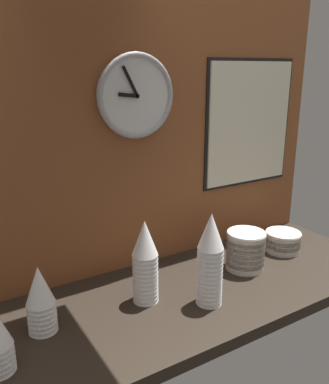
{
  "coord_description": "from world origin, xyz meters",
  "views": [
    {
      "loc": [
        -0.67,
        -0.99,
        0.71
      ],
      "look_at": [
        -0.04,
        0.04,
        0.34
      ],
      "focal_mm": 38.0,
      "sensor_mm": 36.0,
      "label": 1
    }
  ],
  "objects_px": {
    "cup_stack_center_right": "(210,259)",
    "bowl_stack_right": "(246,249)",
    "wall_clock": "(136,96)",
    "cup_stack_center": "(145,262)",
    "menu_board": "(249,124)",
    "bowl_stack_far_right": "(283,240)",
    "cup_stack_left": "(41,299)"
  },
  "relations": [
    {
      "from": "cup_stack_center_right",
      "to": "bowl_stack_right",
      "type": "xyz_separation_m",
      "value": [
        0.26,
        0.12,
        -0.07
      ]
    },
    {
      "from": "cup_stack_center_right",
      "to": "bowl_stack_right",
      "type": "relative_size",
      "value": 2.08
    },
    {
      "from": "bowl_stack_right",
      "to": "wall_clock",
      "type": "relative_size",
      "value": 0.51
    },
    {
      "from": "cup_stack_center",
      "to": "bowl_stack_right",
      "type": "bearing_deg",
      "value": -0.26
    },
    {
      "from": "cup_stack_center_right",
      "to": "wall_clock",
      "type": "relative_size",
      "value": 1.07
    },
    {
      "from": "bowl_stack_right",
      "to": "menu_board",
      "type": "xyz_separation_m",
      "value": [
        0.2,
        0.23,
        0.42
      ]
    },
    {
      "from": "bowl_stack_right",
      "to": "bowl_stack_far_right",
      "type": "relative_size",
      "value": 1.01
    },
    {
      "from": "cup_stack_left",
      "to": "menu_board",
      "type": "height_order",
      "value": "menu_board"
    },
    {
      "from": "menu_board",
      "to": "cup_stack_center",
      "type": "bearing_deg",
      "value": -159.85
    },
    {
      "from": "cup_stack_center_right",
      "to": "cup_stack_left",
      "type": "bearing_deg",
      "value": 164.77
    },
    {
      "from": "cup_stack_left",
      "to": "wall_clock",
      "type": "xyz_separation_m",
      "value": [
        0.42,
        0.2,
        0.52
      ]
    },
    {
      "from": "bowl_stack_far_right",
      "to": "wall_clock",
      "type": "xyz_separation_m",
      "value": [
        -0.56,
        0.19,
        0.58
      ]
    },
    {
      "from": "cup_stack_center",
      "to": "bowl_stack_far_right",
      "type": "xyz_separation_m",
      "value": [
        0.65,
        0.03,
        -0.09
      ]
    },
    {
      "from": "cup_stack_left",
      "to": "wall_clock",
      "type": "distance_m",
      "value": 0.7
    },
    {
      "from": "cup_stack_left",
      "to": "menu_board",
      "type": "distance_m",
      "value": 1.04
    },
    {
      "from": "cup_stack_center",
      "to": "bowl_stack_right",
      "type": "height_order",
      "value": "cup_stack_center"
    },
    {
      "from": "bowl_stack_right",
      "to": "wall_clock",
      "type": "distance_m",
      "value": 0.67
    },
    {
      "from": "cup_stack_center_right",
      "to": "wall_clock",
      "type": "distance_m",
      "value": 0.58
    },
    {
      "from": "cup_stack_left",
      "to": "wall_clock",
      "type": "relative_size",
      "value": 0.71
    },
    {
      "from": "cup_stack_center",
      "to": "wall_clock",
      "type": "relative_size",
      "value": 0.97
    },
    {
      "from": "bowl_stack_far_right",
      "to": "cup_stack_center",
      "type": "bearing_deg",
      "value": -177.28
    },
    {
      "from": "cup_stack_center",
      "to": "bowl_stack_far_right",
      "type": "height_order",
      "value": "cup_stack_center"
    },
    {
      "from": "cup_stack_center_right",
      "to": "bowl_stack_far_right",
      "type": "bearing_deg",
      "value": 16.82
    },
    {
      "from": "cup_stack_center",
      "to": "bowl_stack_right",
      "type": "relative_size",
      "value": 1.88
    },
    {
      "from": "cup_stack_left",
      "to": "bowl_stack_right",
      "type": "distance_m",
      "value": 0.74
    },
    {
      "from": "bowl_stack_right",
      "to": "bowl_stack_far_right",
      "type": "bearing_deg",
      "value": 8.04
    },
    {
      "from": "cup_stack_center",
      "to": "wall_clock",
      "type": "distance_m",
      "value": 0.54
    },
    {
      "from": "wall_clock",
      "to": "cup_stack_center",
      "type": "bearing_deg",
      "value": -113.59
    },
    {
      "from": "cup_stack_left",
      "to": "bowl_stack_far_right",
      "type": "distance_m",
      "value": 0.98
    },
    {
      "from": "cup_stack_center_right",
      "to": "bowl_stack_right",
      "type": "distance_m",
      "value": 0.29
    },
    {
      "from": "cup_stack_center",
      "to": "bowl_stack_right",
      "type": "distance_m",
      "value": 0.42
    },
    {
      "from": "bowl_stack_right",
      "to": "wall_clock",
      "type": "height_order",
      "value": "wall_clock"
    }
  ]
}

